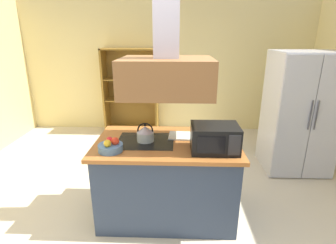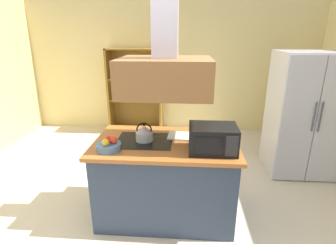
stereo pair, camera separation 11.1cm
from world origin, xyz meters
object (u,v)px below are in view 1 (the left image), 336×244
at_px(cutting_board, 184,136).
at_px(microwave, 215,138).
at_px(fruit_bowl, 111,146).
at_px(kettle, 145,133).
at_px(refrigerator, 299,113).
at_px(dish_cabinet, 131,96).

relative_size(cutting_board, microwave, 0.74).
xyz_separation_m(cutting_board, fruit_bowl, (-0.73, -0.40, 0.04)).
relative_size(cutting_board, fruit_bowl, 1.40).
height_order(kettle, microwave, microwave).
bearing_deg(microwave, kettle, 163.77).
relative_size(refrigerator, fruit_bowl, 7.32).
bearing_deg(dish_cabinet, cutting_board, -68.01).
relative_size(dish_cabinet, fruit_bowl, 7.12).
xyz_separation_m(refrigerator, fruit_bowl, (-2.45, -1.42, 0.06)).
distance_m(refrigerator, microwave, 1.98).
distance_m(cutting_board, fruit_bowl, 0.83).
bearing_deg(fruit_bowl, kettle, 40.03).
bearing_deg(refrigerator, kettle, -151.59).
bearing_deg(fruit_bowl, refrigerator, 30.06).
bearing_deg(refrigerator, cutting_board, -149.42).
bearing_deg(cutting_board, fruit_bowl, -151.19).
relative_size(refrigerator, cutting_board, 5.22).
bearing_deg(cutting_board, microwave, -50.04).
distance_m(dish_cabinet, fruit_bowl, 3.00).
distance_m(kettle, microwave, 0.74).
bearing_deg(dish_cabinet, kettle, -77.07).
distance_m(microwave, fruit_bowl, 1.02).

